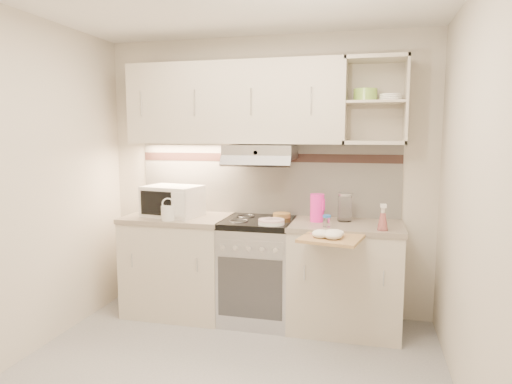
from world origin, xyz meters
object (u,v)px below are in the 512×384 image
(electric_range, at_px, (258,270))
(glass_jar, at_px, (345,207))
(microwave, at_px, (173,201))
(cutting_board, at_px, (331,239))
(watering_can, at_px, (169,212))
(pink_pitcher, at_px, (317,208))
(spray_bottle, at_px, (383,219))
(plate_stack, at_px, (271,222))

(electric_range, bearing_deg, glass_jar, 7.80)
(microwave, bearing_deg, cutting_board, -7.66)
(electric_range, xyz_separation_m, watering_can, (-0.73, -0.22, 0.52))
(microwave, distance_m, pink_pitcher, 1.30)
(electric_range, bearing_deg, spray_bottle, -11.58)
(electric_range, distance_m, plate_stack, 0.53)
(watering_can, height_order, cutting_board, watering_can)
(electric_range, height_order, watering_can, watering_can)
(electric_range, height_order, spray_bottle, spray_bottle)
(plate_stack, distance_m, pink_pitcher, 0.42)
(electric_range, bearing_deg, plate_stack, -49.47)
(plate_stack, xyz_separation_m, glass_jar, (0.58, 0.28, 0.10))
(microwave, bearing_deg, spray_bottle, 3.30)
(microwave, height_order, glass_jar, microwave)
(spray_bottle, height_order, cutting_board, spray_bottle)
(spray_bottle, xyz_separation_m, cutting_board, (-0.37, -0.25, -0.11))
(watering_can, xyz_separation_m, pink_pitcher, (1.24, 0.25, 0.05))
(microwave, relative_size, plate_stack, 2.47)
(watering_can, bearing_deg, microwave, 81.71)
(plate_stack, distance_m, cutting_board, 0.58)
(plate_stack, height_order, pink_pitcher, pink_pitcher)
(plate_stack, height_order, cutting_board, plate_stack)
(cutting_board, bearing_deg, watering_can, -178.88)
(microwave, height_order, spray_bottle, microwave)
(watering_can, bearing_deg, cutting_board, -33.73)
(pink_pitcher, height_order, glass_jar, glass_jar)
(electric_range, xyz_separation_m, plate_stack, (0.15, -0.18, 0.47))
(pink_pitcher, relative_size, glass_jar, 0.98)
(microwave, height_order, plate_stack, microwave)
(electric_range, distance_m, microwave, 0.98)
(electric_range, distance_m, pink_pitcher, 0.76)
(pink_pitcher, xyz_separation_m, spray_bottle, (0.53, -0.24, -0.03))
(cutting_board, bearing_deg, spray_bottle, 45.19)
(watering_can, xyz_separation_m, spray_bottle, (1.77, 0.01, 0.02))
(microwave, xyz_separation_m, spray_bottle, (1.82, -0.20, -0.05))
(watering_can, distance_m, plate_stack, 0.89)
(watering_can, bearing_deg, pink_pitcher, -12.47)
(microwave, xyz_separation_m, pink_pitcher, (1.29, 0.04, -0.02))
(pink_pitcher, height_order, spray_bottle, pink_pitcher)
(plate_stack, bearing_deg, cutting_board, -29.00)
(glass_jar, bearing_deg, plate_stack, -154.05)
(pink_pitcher, bearing_deg, microwave, -154.77)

